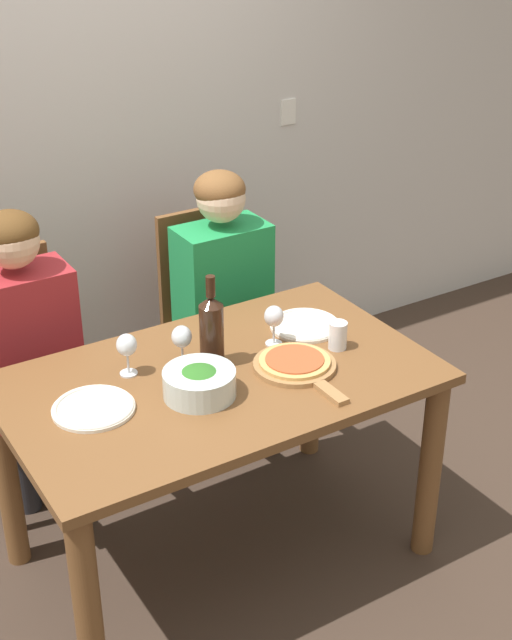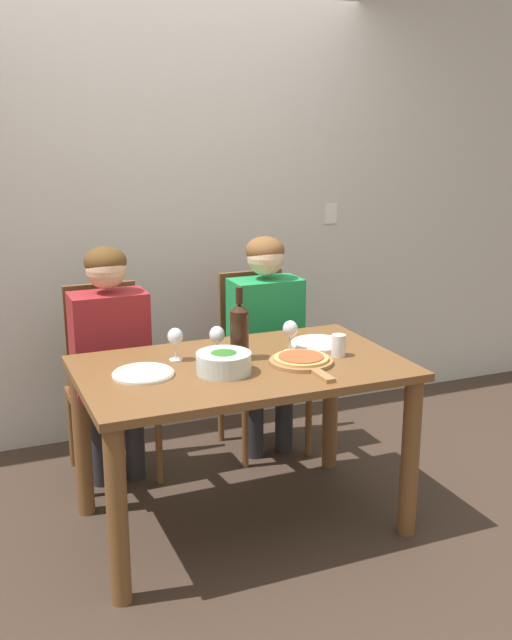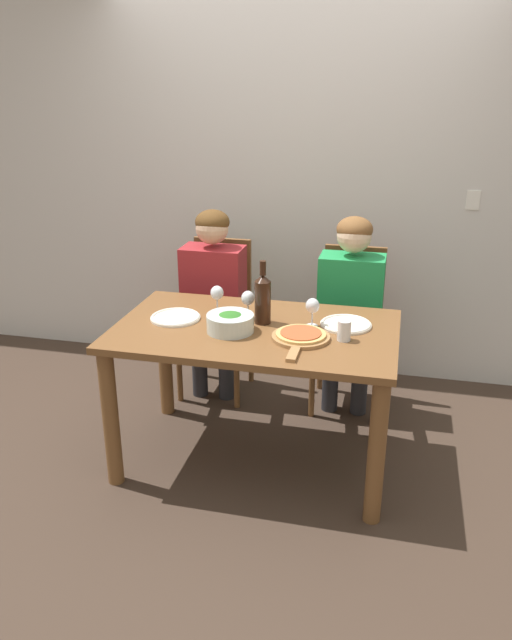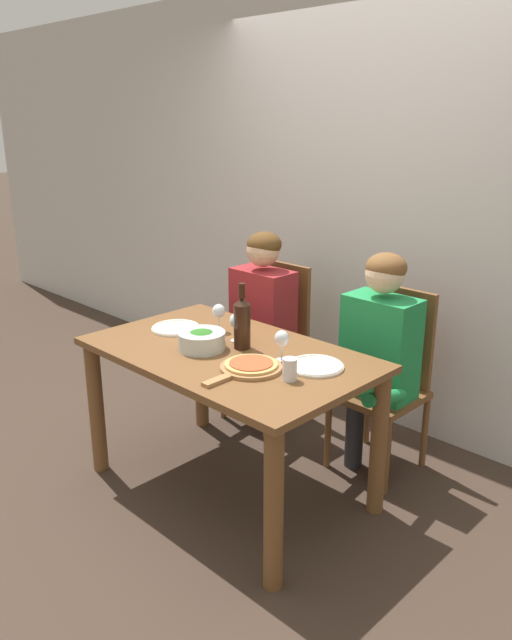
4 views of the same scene
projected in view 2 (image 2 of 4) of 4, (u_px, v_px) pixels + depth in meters
name	position (u px, v px, depth m)	size (l,w,h in m)	color
ground_plane	(242.00, 522.00, 3.50)	(40.00, 40.00, 0.00)	#3D2D23
back_wall	(159.00, 205.00, 4.29)	(10.00, 0.06, 2.70)	silver
dining_table	(242.00, 394.00, 3.34)	(1.43, 0.87, 0.78)	brown
chair_left	(108.00, 376.00, 3.92)	(0.42, 0.42, 1.00)	brown
chair_right	(258.00, 357.00, 4.24)	(0.42, 0.42, 1.00)	brown
person_woman	(111.00, 343.00, 3.76)	(0.47, 0.51, 1.22)	#28282D
person_man	(267.00, 326.00, 4.08)	(0.47, 0.51, 1.22)	#28282D
wine_bottle	(239.00, 330.00, 3.34)	(0.08, 0.08, 0.33)	black
broccoli_bowl	(224.00, 362.00, 3.18)	(0.24, 0.24, 0.10)	silver
dinner_plate_left	(143.00, 373.00, 3.16)	(0.26, 0.26, 0.02)	silver
dinner_plate_right	(318.00, 343.00, 3.58)	(0.26, 0.26, 0.02)	silver
pizza_on_board	(302.00, 361.00, 3.30)	(0.28, 0.42, 0.04)	#9E7042
wine_glass_left	(175.00, 338.00, 3.33)	(0.07, 0.07, 0.15)	silver
wine_glass_right	(290.00, 330.00, 3.45)	(0.07, 0.07, 0.15)	silver
wine_glass_centre	(217.00, 336.00, 3.36)	(0.07, 0.07, 0.15)	silver
water_tumbler	(338.00, 345.00, 3.41)	(0.07, 0.07, 0.10)	silver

